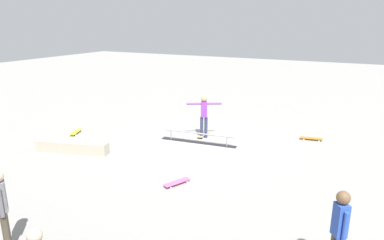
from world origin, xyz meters
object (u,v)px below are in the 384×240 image
skateboard_main (204,135)px  loose_skateboard_pink (177,182)px  skate_ledge (72,147)px  skater_main (204,114)px  loose_skateboard_yellow (76,132)px  bystander_grey_shirt (2,206)px  loose_skateboard_orange (311,138)px  grind_rail (198,138)px  bystander_blue_shirt (339,230)px

skateboard_main → loose_skateboard_pink: size_ratio=0.99×
skate_ledge → skater_main: size_ratio=1.55×
loose_skateboard_yellow → bystander_grey_shirt: bearing=-165.6°
bystander_grey_shirt → loose_skateboard_yellow: bearing=-18.2°
bystander_grey_shirt → loose_skateboard_orange: (-4.31, -9.43, -0.88)m
bystander_grey_shirt → loose_skateboard_pink: (-1.58, -3.93, -0.88)m
skateboard_main → grind_rail: bearing=-169.8°
skate_ledge → skateboard_main: 4.87m
skater_main → bystander_grey_shirt: (0.56, 7.85, 0.00)m
skateboard_main → loose_skateboard_yellow: size_ratio=0.98×
grind_rail → loose_skateboard_yellow: (4.82, 1.25, -0.09)m
skater_main → bystander_blue_shirt: size_ratio=0.98×
grind_rail → skateboard_main: grind_rail is taller
bystander_grey_shirt → loose_skateboard_yellow: size_ratio=2.07×
grind_rail → loose_skateboard_pink: 3.45m
bystander_blue_shirt → bystander_grey_shirt: bearing=74.3°
grind_rail → loose_skateboard_orange: 4.29m
grind_rail → bystander_blue_shirt: (-5.14, 5.17, 0.78)m
grind_rail → loose_skateboard_pink: size_ratio=3.58×
grind_rail → loose_skateboard_pink: grind_rail is taller
grind_rail → bystander_grey_shirt: bystander_grey_shirt is taller
skateboard_main → bystander_grey_shirt: bystander_grey_shirt is taller
loose_skateboard_pink → loose_skateboard_orange: (-2.73, -5.49, 0.00)m
loose_skateboard_pink → bystander_blue_shirt: bearing=90.8°
skateboard_main → bystander_grey_shirt: (0.50, 8.00, 0.88)m
bystander_grey_shirt → bystander_blue_shirt: bearing=-123.3°
skate_ledge → skater_main: bearing=-134.1°
bystander_grey_shirt → bystander_blue_shirt: 6.12m
bystander_grey_shirt → loose_skateboard_orange: size_ratio=2.06×
grind_rail → loose_skateboard_yellow: size_ratio=3.54×
loose_skateboard_pink → loose_skateboard_orange: same height
loose_skateboard_pink → loose_skateboard_orange: size_ratio=0.98×
skateboard_main → skate_ledge: bearing=139.1°
grind_rail → skater_main: skater_main is taller
skater_main → bystander_grey_shirt: 7.87m
skate_ledge → skater_main: skater_main is taller
skate_ledge → bystander_grey_shirt: (-2.78, 4.41, 0.76)m
skateboard_main → loose_skateboard_pink: same height
skater_main → loose_skateboard_orange: (-3.75, -1.57, -0.88)m
grind_rail → skater_main: size_ratio=1.76×
loose_skateboard_pink → loose_skateboard_yellow: (5.78, -2.06, 0.00)m
skate_ledge → loose_skateboard_pink: bearing=173.8°
skate_ledge → skateboard_main: size_ratio=3.16×
skater_main → loose_skateboard_yellow: skater_main is taller
skate_ledge → loose_skateboard_yellow: size_ratio=3.11×
grind_rail → loose_skateboard_yellow: bearing=8.3°
skater_main → skateboard_main: bearing=84.6°
skater_main → loose_skateboard_yellow: (4.76, 1.86, -0.88)m
grind_rail → skate_ledge: 4.43m
grind_rail → skateboard_main: (0.11, -0.75, -0.09)m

